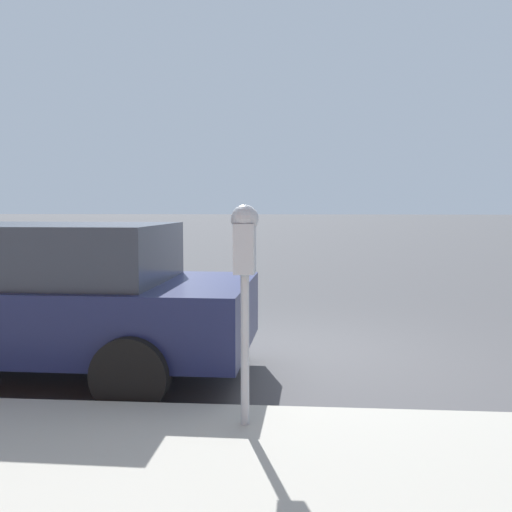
# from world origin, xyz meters

# --- Properties ---
(ground_plane) EXTENTS (220.00, 220.00, 0.00)m
(ground_plane) POSITION_xyz_m (0.00, 0.00, 0.00)
(ground_plane) COLOR #424244
(parking_meter) EXTENTS (0.21, 0.19, 1.52)m
(parking_meter) POSITION_xyz_m (-2.60, 0.01, 1.33)
(parking_meter) COLOR gray
(parking_meter) RESTS_ON sidewalk
(car_navy) EXTENTS (2.17, 4.53, 1.51)m
(car_navy) POSITION_xyz_m (-1.02, 2.33, 0.79)
(car_navy) COLOR #14193D
(car_navy) RESTS_ON ground_plane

